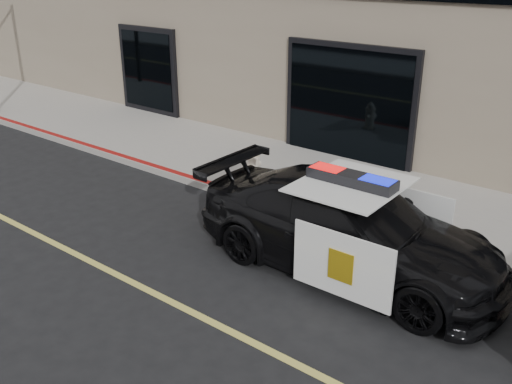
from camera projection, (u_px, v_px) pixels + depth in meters
The scene contains 4 objects.
ground at pixel (166, 299), 8.45m from camera, with size 120.00×120.00×0.00m, color black.
sidewalk_n at pixel (345, 189), 12.22m from camera, with size 60.00×3.50×0.15m, color gray.
police_car at pixel (348, 228), 8.99m from camera, with size 2.37×5.12×1.66m.
fire_hydrant at pixel (253, 167), 12.27m from camera, with size 0.34×0.47×0.75m.
Camera 1 is at (5.51, -4.81, 4.72)m, focal length 40.00 mm.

